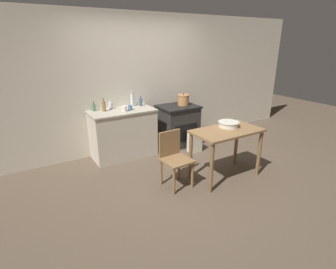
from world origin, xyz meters
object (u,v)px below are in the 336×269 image
Objects in this scene: stove at (178,125)px; bottle_center at (94,107)px; flour_sack at (195,143)px; bottle_far_left at (132,100)px; stock_pot at (183,100)px; chair at (174,157)px; cup_center_right at (124,109)px; mixing_bowl_large at (229,124)px; bottle_left at (104,106)px; cup_mid_right at (130,108)px; bottle_mid_left at (141,102)px; work_table at (226,138)px; bottle_center_left at (110,105)px.

stove is 1.72m from bottle_center.
bottle_far_left reaches higher than flour_sack.
stock_pot reaches higher than flour_sack.
chair is 1.36m from cup_center_right.
mixing_bowl_large is 2.15m from bottle_left.
stove is 9.14× the size of cup_mid_right.
bottle_mid_left reaches higher than flour_sack.
flour_sack is at bearing 79.37° from work_table.
cup_mid_right reaches higher than mixing_bowl_large.
cup_center_right reaches higher than mixing_bowl_large.
bottle_far_left is (0.05, 1.56, 0.55)m from chair.
mixing_bowl_large is at bearing -9.35° from chair.
stock_pot is 1.44m from mixing_bowl_large.
flour_sack is 3.71× the size of cup_center_right.
stock_pot is 1.04m from bottle_far_left.
flour_sack is 1.51m from cup_center_right.
chair is 4.33× the size of bottle_mid_left.
work_table is at bearing -94.63° from stove.
flour_sack is 1.30m from bottle_mid_left.
chair is at bearing -140.30° from flour_sack.
bottle_center is (-0.30, 0.01, -0.00)m from bottle_center_left.
stove is at bearing -9.61° from bottle_center_left.
bottle_mid_left reaches higher than stove.
bottle_center_left is 0.34m from cup_center_right.
bottle_left is (-1.54, 0.62, 0.79)m from flour_sack.
bottle_left reaches higher than stove.
bottle_mid_left is (-0.75, 1.60, 0.12)m from mixing_bowl_large.
bottle_left is at bearing -146.90° from bottle_center_left.
stock_pot is at bearing -4.82° from bottle_left.
work_table is 1.82m from cup_center_right.
bottle_center is at bearing 156.52° from flour_sack.
bottle_center reaches higher than cup_center_right.
flour_sack is at bearing -22.03° from bottle_left.
bottle_center is (-1.62, 1.67, 0.12)m from mixing_bowl_large.
cup_center_right is (-0.43, -0.24, -0.02)m from bottle_mid_left.
stove is 0.56m from flour_sack.
bottle_left reaches higher than cup_center_right.
bottle_center is (-0.68, 1.57, 0.50)m from chair.
stove is 4.37× the size of bottle_mid_left.
flour_sack is at bearing -22.76° from cup_mid_right.
work_table is 5.66× the size of bottle_mid_left.
chair is at bearing -91.79° from bottle_far_left.
cup_center_right is (-1.17, 1.36, 0.10)m from mixing_bowl_large.
stove reaches higher than work_table.
bottle_left is (-0.53, 1.46, 0.53)m from chair.
cup_mid_right is at bearing -178.89° from stock_pot.
bottle_mid_left is (0.14, -0.06, -0.04)m from bottle_far_left.
bottle_far_left reaches higher than stove.
mixing_bowl_large is (0.13, 0.11, 0.18)m from work_table.
stock_pot reaches higher than cup_center_right.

